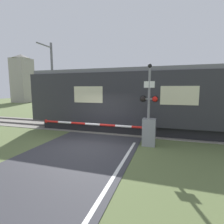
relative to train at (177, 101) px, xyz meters
name	(u,v)px	position (x,y,z in m)	size (l,w,h in m)	color
ground_plane	(90,145)	(-4.02, -3.65, -1.98)	(80.00, 80.00, 0.00)	#5B6B3D
track_bed	(113,128)	(-4.02, 0.00, -1.95)	(36.00, 3.20, 0.13)	gray
train	(177,101)	(0.00, 0.00, 0.00)	(18.48, 2.99, 3.87)	black
crossing_barrier	(138,131)	(-1.82, -2.84, -1.29)	(6.16, 0.44, 1.29)	gray
signal_post	(149,101)	(-1.36, -2.97, 0.16)	(0.83, 0.26, 3.78)	gray
catenary_pole	(52,80)	(-10.37, 2.35, 1.49)	(0.20, 1.90, 6.63)	slate
distant_building	(22,78)	(-28.19, 17.16, 2.78)	(3.57, 3.57, 9.37)	#9E998E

